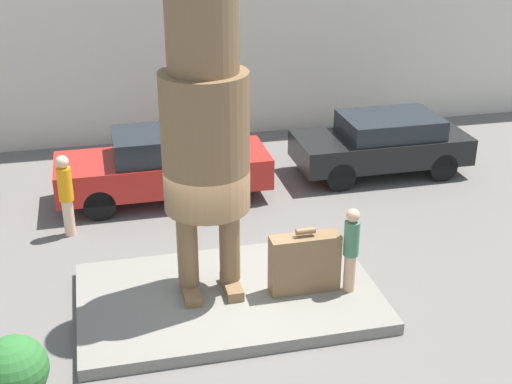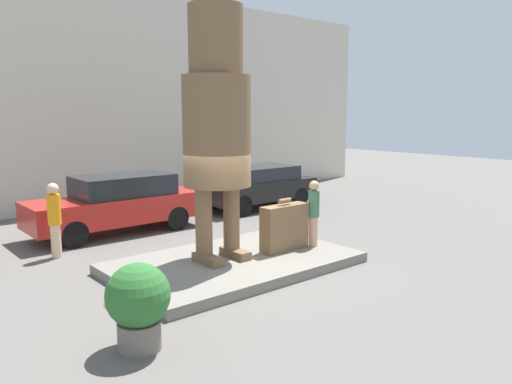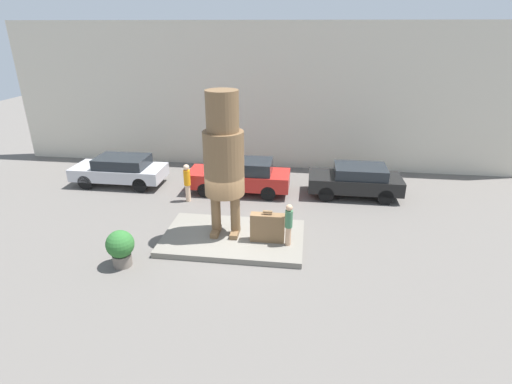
% 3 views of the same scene
% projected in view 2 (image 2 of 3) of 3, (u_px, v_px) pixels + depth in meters
% --- Properties ---
extents(ground_plane, '(60.00, 60.00, 0.00)m').
position_uv_depth(ground_plane, '(234.00, 268.00, 10.91)').
color(ground_plane, '#605B56').
extents(pedestal, '(5.18, 3.20, 0.21)m').
position_uv_depth(pedestal, '(234.00, 263.00, 10.89)').
color(pedestal, slate).
rests_on(pedestal, ground_plane).
extents(building_backdrop, '(28.00, 0.60, 7.67)m').
position_uv_depth(building_backdrop, '(74.00, 98.00, 17.00)').
color(building_backdrop, beige).
rests_on(building_backdrop, ground_plane).
extents(statue_figure, '(1.43, 1.43, 5.27)m').
position_uv_depth(statue_figure, '(217.00, 115.00, 10.32)').
color(statue_figure, brown).
rests_on(statue_figure, pedestal).
extents(giant_suitcase, '(1.22, 0.37, 1.21)m').
position_uv_depth(giant_suitcase, '(285.00, 227.00, 11.45)').
color(giant_suitcase, brown).
rests_on(giant_suitcase, pedestal).
extents(tourist, '(0.27, 0.27, 1.57)m').
position_uv_depth(tourist, '(314.00, 210.00, 11.74)').
color(tourist, tan).
rests_on(tourist, pedestal).
extents(parked_car_red, '(4.78, 1.72, 1.63)m').
position_uv_depth(parked_car_red, '(118.00, 203.00, 13.93)').
color(parked_car_red, '#B2231E').
rests_on(parked_car_red, ground_plane).
extents(parked_car_black, '(4.23, 1.83, 1.48)m').
position_uv_depth(parked_car_black, '(258.00, 185.00, 17.60)').
color(parked_car_black, black).
rests_on(parked_car_black, ground_plane).
extents(planter_pot, '(0.92, 0.92, 1.27)m').
position_uv_depth(planter_pot, '(138.00, 302.00, 7.05)').
color(planter_pot, '#70665B').
rests_on(planter_pot, ground_plane).
extents(worker_hivis, '(0.30, 0.30, 1.76)m').
position_uv_depth(worker_hivis, '(54.00, 217.00, 11.51)').
color(worker_hivis, beige).
rests_on(worker_hivis, ground_plane).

